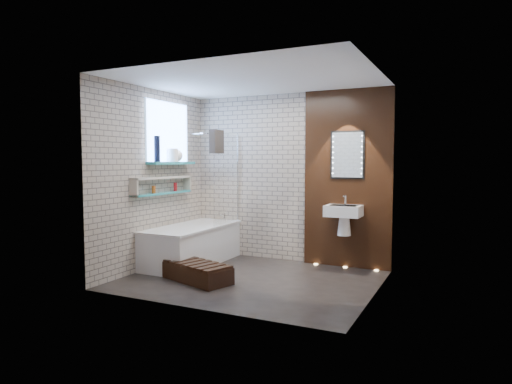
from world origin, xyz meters
The scene contains 15 objects.
ground centered at (0.00, 0.00, 0.00)m, with size 3.20×3.20×0.00m, color black.
room_shell centered at (0.00, 0.00, 1.30)m, with size 3.24×3.20×2.60m.
walnut_panel centered at (0.95, 1.27, 1.30)m, with size 1.30×0.06×2.60m, color black.
clerestory_window centered at (-1.57, 0.35, 1.90)m, with size 0.18×1.00×0.94m.
display_niche centered at (-1.53, 0.15, 1.20)m, with size 0.14×1.30×0.26m.
bathtub centered at (-1.22, 0.45, 0.29)m, with size 0.79×1.74×0.70m.
bath_screen centered at (-0.87, 0.89, 1.28)m, with size 0.01×0.78×1.40m, color white.
towel centered at (-0.87, 0.60, 1.85)m, with size 0.10×0.27×0.35m, color black.
shower_head centered at (-1.30, 0.95, 2.00)m, with size 0.18×0.18×0.02m, color silver.
washbasin centered at (0.95, 1.07, 0.79)m, with size 0.50×0.36×0.58m.
led_mirror centered at (0.95, 1.23, 1.65)m, with size 0.50×0.02×0.70m.
walnut_step centered at (-0.60, -0.37, 0.11)m, with size 0.96×0.43×0.21m, color black.
niche_bottles centered at (-1.53, 0.21, 1.16)m, with size 0.05×0.58×0.13m.
sill_vases centered at (-1.50, 0.33, 1.66)m, with size 0.19×0.61×0.37m.
floor_uplights centered at (0.95, 1.20, 0.01)m, with size 0.96×0.06×0.01m.
Camera 1 is at (2.59, -5.23, 1.57)m, focal length 31.57 mm.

